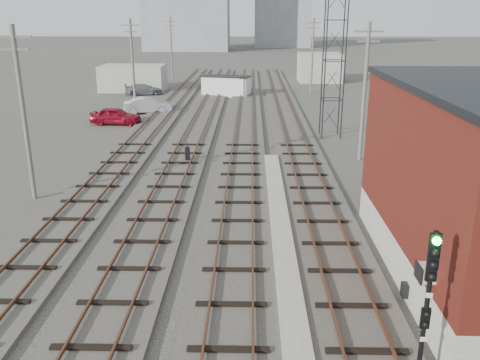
{
  "coord_description": "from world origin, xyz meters",
  "views": [
    {
      "loc": [
        -0.89,
        -5.39,
        9.49
      ],
      "look_at": [
        -1.38,
        16.74,
        2.2
      ],
      "focal_mm": 38.0,
      "sensor_mm": 36.0,
      "label": 1
    }
  ],
  "objects_px": {
    "signal_mast": "(429,295)",
    "car_red": "(116,116)",
    "site_trailer": "(226,86)",
    "car_silver": "(148,105)",
    "switch_stand": "(187,154)",
    "car_grey": "(143,89)"
  },
  "relations": [
    {
      "from": "car_silver",
      "to": "car_grey",
      "type": "height_order",
      "value": "car_silver"
    },
    {
      "from": "switch_stand",
      "to": "site_trailer",
      "type": "bearing_deg",
      "value": 68.88
    },
    {
      "from": "signal_mast",
      "to": "site_trailer",
      "type": "bearing_deg",
      "value": 98.68
    },
    {
      "from": "car_grey",
      "to": "car_red",
      "type": "bearing_deg",
      "value": 170.92
    },
    {
      "from": "car_red",
      "to": "car_grey",
      "type": "bearing_deg",
      "value": 7.81
    },
    {
      "from": "car_red",
      "to": "car_silver",
      "type": "bearing_deg",
      "value": -14.11
    },
    {
      "from": "signal_mast",
      "to": "car_red",
      "type": "bearing_deg",
      "value": 116.8
    },
    {
      "from": "site_trailer",
      "to": "car_red",
      "type": "distance_m",
      "value": 19.0
    },
    {
      "from": "signal_mast",
      "to": "car_red",
      "type": "distance_m",
      "value": 37.06
    },
    {
      "from": "signal_mast",
      "to": "car_grey",
      "type": "relative_size",
      "value": 0.97
    },
    {
      "from": "car_grey",
      "to": "signal_mast",
      "type": "bearing_deg",
      "value": -173.17
    },
    {
      "from": "car_silver",
      "to": "switch_stand",
      "type": "bearing_deg",
      "value": -174.32
    },
    {
      "from": "switch_stand",
      "to": "car_red",
      "type": "xyz_separation_m",
      "value": [
        -7.88,
        12.12,
        0.16
      ]
    },
    {
      "from": "car_red",
      "to": "car_grey",
      "type": "relative_size",
      "value": 1.0
    },
    {
      "from": "site_trailer",
      "to": "car_grey",
      "type": "bearing_deg",
      "value": -169.76
    },
    {
      "from": "signal_mast",
      "to": "switch_stand",
      "type": "height_order",
      "value": "signal_mast"
    },
    {
      "from": "car_silver",
      "to": "site_trailer",
      "type": "bearing_deg",
      "value": -46.33
    },
    {
      "from": "car_red",
      "to": "site_trailer",
      "type": "bearing_deg",
      "value": -24.3
    },
    {
      "from": "car_red",
      "to": "car_silver",
      "type": "height_order",
      "value": "car_silver"
    },
    {
      "from": "car_silver",
      "to": "car_grey",
      "type": "bearing_deg",
      "value": 0.3
    },
    {
      "from": "car_red",
      "to": "car_silver",
      "type": "distance_m",
      "value": 5.77
    },
    {
      "from": "switch_stand",
      "to": "car_silver",
      "type": "bearing_deg",
      "value": 90.3
    }
  ]
}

